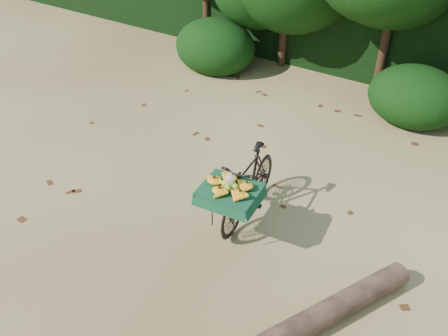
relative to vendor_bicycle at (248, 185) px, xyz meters
The scene contains 5 objects.
ground 0.68m from the vendor_bicycle, 141.41° to the right, with size 80.00×80.00×0.00m, color tan.
vendor_bicycle is the anchor object (origin of this frame).
hedge_backdrop 6.06m from the vendor_bicycle, 93.15° to the left, with size 26.00×1.80×1.80m, color black.
bush_clumps 4.04m from the vendor_bicycle, 87.62° to the left, with size 8.80×1.70×0.90m, color black, non-canonical shape.
leaf_litter 0.73m from the vendor_bicycle, 130.85° to the left, with size 7.00×7.30×0.01m, color #4B2714, non-canonical shape.
Camera 1 is at (2.94, -4.26, 4.51)m, focal length 38.00 mm.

